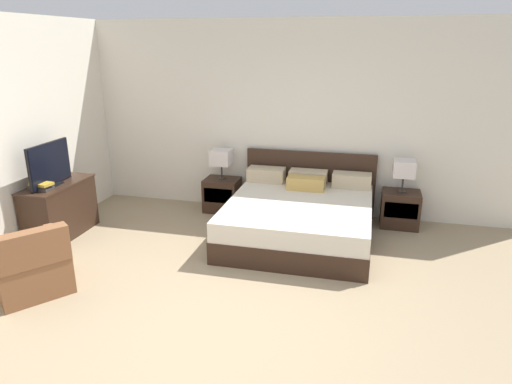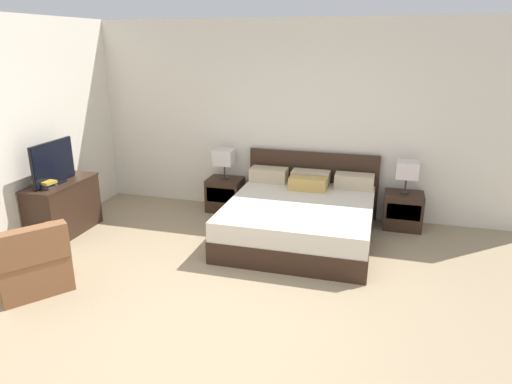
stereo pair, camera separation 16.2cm
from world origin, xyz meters
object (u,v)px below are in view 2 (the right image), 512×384
bed (301,217)px  table_lamp_right (407,170)px  nightstand_left (225,194)px  dresser (64,207)px  armchair_by_window (31,264)px  book_blue_cover (43,184)px  book_red_cover (46,187)px  book_small_top (45,182)px  nightstand_right (403,211)px  tv (53,163)px  table_lamp_left (224,157)px

bed → table_lamp_right: 1.60m
nightstand_left → table_lamp_right: bearing=0.0°
bed → table_lamp_right: (1.32, 0.73, 0.56)m
dresser → armchair_by_window: (0.64, -1.37, -0.09)m
nightstand_left → book_blue_cover: book_blue_cover is taller
nightstand_left → book_red_cover: bearing=-136.0°
nightstand_left → book_blue_cover: bearing=-136.5°
nightstand_left → book_small_top: size_ratio=2.03×
nightstand_right → bed: bearing=-151.2°
nightstand_left → nightstand_right: (2.63, 0.00, 0.00)m
nightstand_right → tv: tv is taller
table_lamp_right → book_small_top: size_ratio=1.77×
dresser → book_blue_cover: size_ratio=4.34×
book_small_top → armchair_by_window: book_small_top is taller
book_small_top → nightstand_left: bearing=43.9°
book_small_top → armchair_by_window: (0.63, -1.08, -0.53)m
book_blue_cover → tv: bearing=84.3°
book_small_top → armchair_by_window: size_ratio=0.27×
bed → table_lamp_left: bearing=151.1°
book_blue_cover → armchair_by_window: (0.66, -1.08, -0.50)m
nightstand_right → table_lamp_left: (-2.63, 0.00, 0.59)m
book_red_cover → book_blue_cover: book_blue_cover is taller
dresser → book_red_cover: size_ratio=4.83×
tv → nightstand_right: bearing=18.9°
book_blue_cover → book_red_cover: bearing=0.0°
bed → table_lamp_left: table_lamp_left is taller
nightstand_right → dresser: 4.67m
table_lamp_left → table_lamp_right: 2.63m
bed → tv: 3.30m
table_lamp_left → book_small_top: (-1.79, -1.73, -0.03)m
armchair_by_window → dresser: bearing=115.2°
table_lamp_right → armchair_by_window: (-3.79, -2.81, -0.56)m
book_red_cover → armchair_by_window: bearing=-59.9°
tv → table_lamp_left: bearing=40.2°
table_lamp_right → armchair_by_window: bearing=-143.5°
nightstand_left → book_blue_cover: (-1.82, -1.73, 0.53)m
book_blue_cover → bed: bearing=17.7°
nightstand_right → book_red_cover: 4.77m
book_red_cover → book_small_top: size_ratio=0.85×
nightstand_right → tv: 4.75m
nightstand_right → book_blue_cover: bearing=-158.8°
nightstand_left → table_lamp_left: (-0.00, 0.00, 0.59)m
nightstand_right → table_lamp_left: table_lamp_left is taller
table_lamp_right → tv: 4.69m
bed → table_lamp_left: (-1.32, 0.73, 0.56)m
nightstand_left → book_small_top: (-1.79, -1.73, 0.56)m
table_lamp_right → book_red_cover: bearing=-158.7°
nightstand_right → tv: size_ratio=0.69×
nightstand_left → table_lamp_left: table_lamp_left is taller
table_lamp_left → table_lamp_right: same height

